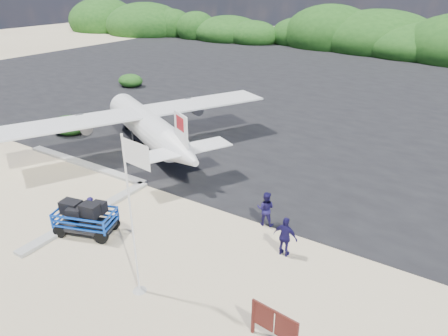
# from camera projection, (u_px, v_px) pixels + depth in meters

# --- Properties ---
(ground) EXTENTS (160.00, 160.00, 0.00)m
(ground) POSITION_uv_depth(u_px,v_px,m) (142.00, 269.00, 14.59)
(ground) COLOR beige
(asphalt_apron) EXTENTS (90.00, 50.00, 0.04)m
(asphalt_apron) POSITION_uv_depth(u_px,v_px,m) (362.00, 92.00, 37.51)
(asphalt_apron) COLOR #B2B2B2
(asphalt_apron) RESTS_ON ground
(lagoon) EXTENTS (9.00, 7.00, 0.40)m
(lagoon) POSITION_uv_depth(u_px,v_px,m) (29.00, 190.00, 20.09)
(lagoon) COLOR #B2B2B2
(lagoon) RESTS_ON ground
(vegetation_band) EXTENTS (124.00, 8.00, 4.40)m
(vegetation_band) POSITION_uv_depth(u_px,v_px,m) (410.00, 55.00, 56.62)
(vegetation_band) COLOR #B2B2B2
(vegetation_band) RESTS_ON ground
(baggage_cart) EXTENTS (2.92, 2.24, 1.29)m
(baggage_cart) POSITION_uv_depth(u_px,v_px,m) (88.00, 233.00, 16.67)
(baggage_cart) COLOR #0C40B9
(baggage_cart) RESTS_ON ground
(flagpole) EXTENTS (1.19, 0.61, 5.68)m
(flagpole) POSITION_uv_depth(u_px,v_px,m) (140.00, 291.00, 13.56)
(flagpole) COLOR white
(flagpole) RESTS_ON ground
(crew_a) EXTENTS (0.55, 0.36, 1.50)m
(crew_a) POSITION_uv_depth(u_px,v_px,m) (92.00, 212.00, 16.71)
(crew_a) COLOR #191349
(crew_a) RESTS_ON ground
(crew_b) EXTENTS (0.89, 0.78, 1.56)m
(crew_b) POSITION_uv_depth(u_px,v_px,m) (266.00, 209.00, 16.93)
(crew_b) COLOR #191349
(crew_b) RESTS_ON ground
(crew_c) EXTENTS (0.98, 0.43, 1.65)m
(crew_c) POSITION_uv_depth(u_px,v_px,m) (285.00, 237.00, 14.99)
(crew_c) COLOR #191349
(crew_c) RESTS_ON ground
(aircraft_small) EXTENTS (10.16, 10.16, 2.63)m
(aircraft_small) POSITION_uv_depth(u_px,v_px,m) (277.00, 76.00, 43.89)
(aircraft_small) COLOR #B2B2B2
(aircraft_small) RESTS_ON ground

